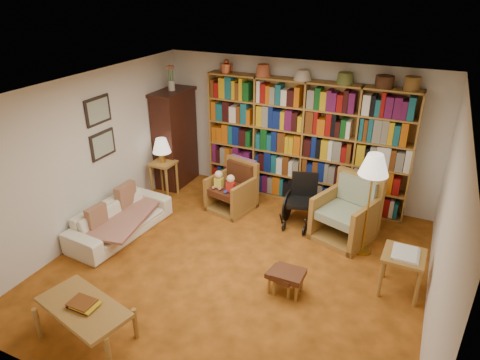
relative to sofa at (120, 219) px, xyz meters
The scene contains 23 objects.
floor 2.07m from the sofa, ahead, with size 5.00×5.00×0.00m, color #BB611C.
ceiling 3.04m from the sofa, ahead, with size 5.00×5.00×0.00m, color silver.
wall_back 3.39m from the sofa, 50.80° to the left, with size 5.00×5.00×0.00m, color silver.
wall_front 3.37m from the sofa, 50.50° to the right, with size 5.00×5.00×0.00m, color silver.
wall_left 1.09m from the sofa, behind, with size 5.00×5.00×0.00m, color silver.
wall_right 4.66m from the sofa, ahead, with size 5.00×5.00×0.00m, color silver.
bookshelf 3.37m from the sofa, 46.15° to the left, with size 3.60×0.30×2.42m.
curio_cabinet 2.14m from the sofa, 95.81° to the left, with size 0.50×0.95×2.40m.
framed_pictures 1.47m from the sofa, 143.81° to the left, with size 0.03×0.52×0.97m.
sofa is the anchor object (origin of this frame).
sofa_throw 0.07m from the sofa, ahead, with size 0.73×1.36×0.04m, color #C7B691.
cushion_left 0.42m from the sofa, 110.38° to the left, with size 0.13×0.41×0.41m, color maroon.
cushion_right 0.42m from the sofa, 110.38° to the right, with size 0.11×0.35×0.35m, color maroon.
side_table_lamp 1.43m from the sofa, 94.07° to the left, with size 0.42×0.42×0.68m.
table_lamp 1.59m from the sofa, 94.07° to the left, with size 0.34×0.34×0.46m.
armchair_leather 2.00m from the sofa, 51.01° to the left, with size 0.85×0.87×0.87m.
armchair_sage 3.58m from the sofa, 24.27° to the left, with size 1.07×1.07×1.00m.
wheelchair 2.94m from the sofa, 31.38° to the left, with size 0.52×0.70×0.87m.
floor_lamp 3.93m from the sofa, 17.21° to the left, with size 0.42×0.42×1.57m.
side_table_papers 4.23m from the sofa, ahead, with size 0.53×0.53×0.61m.
footstool_a 2.91m from the sofa, ahead, with size 0.39×0.33×0.33m.
footstool_b 2.82m from the sofa, ahead, with size 0.40×0.35×0.30m.
coffee_table 2.20m from the sofa, 60.78° to the right, with size 1.20×0.79×0.51m.
Camera 1 is at (2.13, -4.53, 3.73)m, focal length 32.00 mm.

